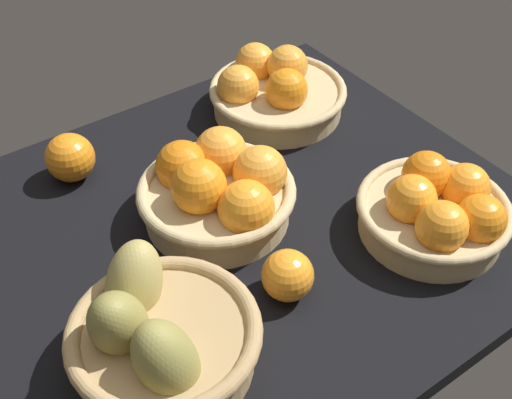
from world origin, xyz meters
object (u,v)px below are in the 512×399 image
at_px(basket_center, 219,190).
at_px(basket_near_right, 437,210).
at_px(loose_orange_back_gap, 288,275).
at_px(basket_far_right, 274,90).
at_px(loose_orange_front_gap, 70,158).
at_px(basket_near_left_pears, 158,336).

xyz_separation_m(basket_center, basket_near_right, (0.23, -0.21, -0.01)).
relative_size(basket_near_right, loose_orange_back_gap, 3.18).
xyz_separation_m(basket_far_right, loose_orange_front_gap, (-0.37, 0.04, -0.00)).
bearing_deg(loose_orange_back_gap, basket_far_right, 55.65).
xyz_separation_m(basket_near_right, basket_far_right, (-0.00, 0.38, -0.00)).
distance_m(basket_near_right, basket_far_right, 0.39).
bearing_deg(basket_center, basket_near_left_pears, -138.79).
height_order(basket_center, basket_near_right, basket_center).
relative_size(basket_near_right, loose_orange_front_gap, 2.85).
bearing_deg(basket_near_right, basket_center, 137.87).
distance_m(basket_far_right, loose_orange_back_gap, 0.43).
distance_m(basket_center, loose_orange_front_gap, 0.25).
bearing_deg(basket_center, loose_orange_back_gap, -93.36).
height_order(basket_near_left_pears, basket_center, basket_near_left_pears).
bearing_deg(loose_orange_front_gap, basket_far_right, -5.39).
bearing_deg(loose_orange_front_gap, loose_orange_back_gap, -71.31).
height_order(loose_orange_front_gap, loose_orange_back_gap, loose_orange_front_gap).
distance_m(basket_center, loose_orange_back_gap, 0.18).
bearing_deg(basket_near_left_pears, loose_orange_front_gap, 81.55).
relative_size(basket_near_left_pears, basket_far_right, 1.00).
bearing_deg(basket_near_right, basket_far_right, 90.33).
relative_size(basket_near_left_pears, basket_near_right, 1.10).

